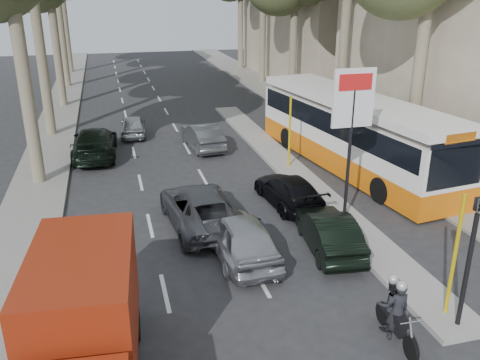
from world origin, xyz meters
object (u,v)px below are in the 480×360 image
at_px(silver_hatchback, 240,236).
at_px(dark_hatchback, 328,231).
at_px(motorcycle, 394,309).
at_px(city_bus, 352,130).
at_px(red_truck, 83,327).

height_order(silver_hatchback, dark_hatchback, silver_hatchback).
bearing_deg(motorcycle, dark_hatchback, 88.52).
bearing_deg(motorcycle, city_bus, 70.67).
bearing_deg(motorcycle, red_truck, -178.52).
height_order(dark_hatchback, city_bus, city_bus).
height_order(silver_hatchback, city_bus, city_bus).
bearing_deg(red_truck, city_bus, 49.50).
xyz_separation_m(silver_hatchback, motorcycle, (2.61, -4.77, 0.03)).
bearing_deg(silver_hatchback, motorcycle, 116.23).
relative_size(silver_hatchback, red_truck, 0.76).
relative_size(city_bus, motorcycle, 6.76).
height_order(dark_hatchback, motorcycle, motorcycle).
bearing_deg(red_truck, dark_hatchback, 35.25).
xyz_separation_m(red_truck, motorcycle, (7.21, -0.09, -0.80)).
bearing_deg(motorcycle, silver_hatchback, 120.90).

